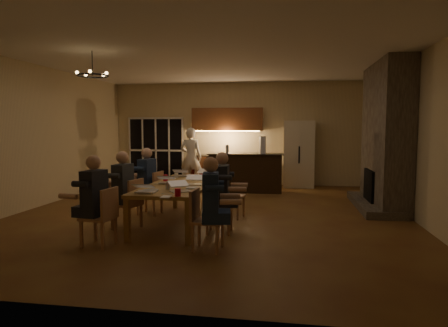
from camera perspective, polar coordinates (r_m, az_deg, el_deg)
floor at (r=8.42m, az=-1.90°, el=-7.15°), size 9.00×9.00×0.00m
back_wall at (r=12.69m, az=2.02°, el=4.27°), size 8.00×0.04×3.20m
left_wall at (r=9.83m, az=-25.65°, el=3.52°), size 0.04×9.00×3.20m
right_wall at (r=8.43m, az=26.02°, el=3.32°), size 0.04×9.00×3.20m
ceiling at (r=8.35m, az=-1.97°, el=14.99°), size 8.00×9.00×0.04m
french_doors at (r=13.27m, az=-9.67°, el=1.86°), size 1.86×0.08×2.10m
fireplace at (r=9.51m, az=22.08°, el=3.61°), size 0.58×2.50×3.20m
kitchenette at (r=12.43m, az=0.45°, el=2.41°), size 2.24×0.68×2.40m
refrigerator at (r=12.25m, az=10.64°, el=1.35°), size 0.90×0.68×2.00m
dining_table at (r=7.55m, az=-6.27°, el=-5.70°), size 1.10×2.80×0.75m
bar_island at (r=11.15m, az=3.09°, el=-1.31°), size 2.12×0.77×1.08m
chair_left_near at (r=6.38m, az=-17.50°, el=-7.28°), size 0.49×0.49×0.89m
chair_left_mid at (r=7.32m, az=-13.74°, el=-5.61°), size 0.52×0.52×0.89m
chair_left_far at (r=8.42m, az=-10.58°, el=-4.15°), size 0.50×0.50×0.89m
chair_right_near at (r=5.88m, az=-2.32°, el=-8.09°), size 0.46×0.46×0.89m
chair_right_mid at (r=6.82m, az=-0.65°, el=-6.25°), size 0.45×0.45×0.89m
chair_right_far at (r=7.95m, az=1.18°, el=-4.61°), size 0.52×0.52×0.89m
person_left_near at (r=6.38m, az=-18.01°, el=-5.05°), size 0.68×0.68×1.38m
person_right_near at (r=5.71m, az=-1.90°, el=-5.97°), size 0.69×0.69×1.38m
person_left_mid at (r=7.31m, az=-14.21°, el=-3.69°), size 0.65×0.65×1.38m
person_right_mid at (r=6.87m, az=-0.28°, el=-4.08°), size 0.64×0.64×1.38m
person_left_far at (r=8.37m, az=-10.91°, el=-2.51°), size 0.68×0.68×1.38m
standing_person at (r=12.08m, az=-4.75°, el=0.88°), size 0.67×0.45×1.80m
chandelier at (r=7.92m, az=-18.25°, el=11.84°), size 0.57×0.57×0.03m
laptop_a at (r=6.55m, az=-11.10°, el=-3.09°), size 0.32×0.28×0.23m
laptop_b at (r=6.53m, az=-6.22°, el=-3.06°), size 0.42×0.41×0.23m
laptop_c at (r=7.56m, az=-8.13°, el=-1.96°), size 0.36×0.33×0.23m
laptop_d at (r=7.33m, az=-4.33°, el=-2.15°), size 0.32×0.28×0.23m
laptop_e at (r=8.63m, az=-6.05°, el=-1.06°), size 0.34×0.30×0.23m
laptop_f at (r=8.38m, az=-2.93°, el=-1.22°), size 0.36×0.32×0.23m
mug_front at (r=7.15m, az=-7.86°, el=-2.87°), size 0.07×0.07×0.10m
mug_mid at (r=8.02m, az=-4.36°, el=-1.98°), size 0.09×0.09×0.10m
mug_back at (r=8.37m, az=-6.84°, el=-1.69°), size 0.08×0.08×0.10m
redcup_near at (r=6.11m, az=-6.62°, el=-4.13°), size 0.09×0.09×0.12m
redcup_mid at (r=7.92m, az=-8.35°, el=-2.03°), size 0.09×0.09×0.12m
redcup_far at (r=8.80m, az=-3.01°, el=-1.27°), size 0.09×0.09×0.12m
can_silver at (r=6.76m, az=-8.05°, el=-3.25°), size 0.07×0.07×0.12m
can_cola at (r=8.87m, az=-4.44°, el=-1.22°), size 0.07×0.07×0.12m
plate_near at (r=6.89m, az=-4.47°, el=-3.49°), size 0.25×0.25×0.02m
plate_left at (r=6.72m, az=-10.48°, el=-3.78°), size 0.27×0.27×0.02m
plate_far at (r=8.05m, az=-1.88°, el=-2.22°), size 0.27×0.27×0.02m
notepad at (r=6.07m, az=-8.30°, el=-4.74°), size 0.14×0.20×0.01m
bar_bottle at (r=11.09m, az=0.46°, el=2.08°), size 0.09×0.09×0.24m
bar_blender at (r=11.01m, az=5.53°, el=2.66°), size 0.19×0.19×0.48m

